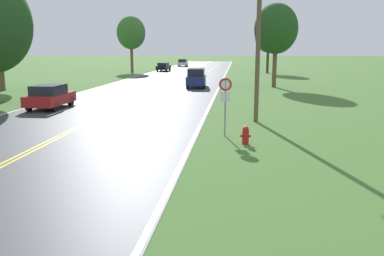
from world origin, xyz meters
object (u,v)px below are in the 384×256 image
tree_mid_treeline (268,37)px  car_black_sedan_mid_near (164,67)px  car_white_hatchback_mid_far (183,63)px  fire_hydrant (246,135)px  traffic_sign (225,92)px  tree_far_back (276,29)px  car_red_sedan_nearest (50,96)px  tree_behind_sign (131,33)px  car_dark_blue_suv_approaching (196,77)px

tree_mid_treeline → car_black_sedan_mid_near: tree_mid_treeline is taller
car_black_sedan_mid_near → car_white_hatchback_mid_far: car_white_hatchback_mid_far is taller
fire_hydrant → car_black_sedan_mid_near: 53.13m
traffic_sign → tree_far_back: 24.29m
tree_far_back → car_red_sedan_nearest: 23.37m
tree_mid_treeline → car_red_sedan_nearest: bearing=-112.9°
tree_behind_sign → car_black_sedan_mid_near: 7.66m
traffic_sign → tree_far_back: tree_far_back is taller
traffic_sign → tree_behind_sign: 50.85m
tree_behind_sign → tree_mid_treeline: 21.91m
fire_hydrant → car_dark_blue_suv_approaching: size_ratio=0.18×
tree_mid_treeline → car_dark_blue_suv_approaching: 25.90m
car_black_sedan_mid_near → car_white_hatchback_mid_far: bearing=-0.9°
tree_behind_sign → car_dark_blue_suv_approaching: bearing=-62.3°
fire_hydrant → tree_mid_treeline: 48.55m
fire_hydrant → car_black_sedan_mid_near: (-12.90, 51.54, 0.37)m
tree_behind_sign → car_white_hatchback_mid_far: tree_behind_sign is taller
tree_behind_sign → tree_far_back: size_ratio=1.09×
tree_mid_treeline → tree_far_back: size_ratio=0.95×
tree_far_back → tree_behind_sign: bearing=131.0°
traffic_sign → tree_behind_sign: size_ratio=0.29×
car_red_sedan_nearest → car_black_sedan_mid_near: car_red_sedan_nearest is taller
fire_hydrant → car_black_sedan_mid_near: size_ratio=0.17×
traffic_sign → car_white_hatchback_mid_far: bearing=99.3°
tree_behind_sign → tree_far_back: bearing=-49.0°
car_white_hatchback_mid_far → tree_mid_treeline: bearing=-141.4°
traffic_sign → car_white_hatchback_mid_far: 68.38m
car_dark_blue_suv_approaching → tree_behind_sign: bearing=-155.1°
fire_hydrant → car_white_hatchback_mid_far: car_white_hatchback_mid_far is taller
car_dark_blue_suv_approaching → car_white_hatchback_mid_far: bearing=-173.3°
tree_far_back → car_white_hatchback_mid_far: size_ratio=2.27×
tree_mid_treeline → car_white_hatchback_mid_far: (-16.13, 20.85, -4.63)m
traffic_sign → tree_mid_treeline: bearing=83.8°
tree_behind_sign → car_white_hatchback_mid_far: 21.19m
car_dark_blue_suv_approaching → car_black_sedan_mid_near: car_dark_blue_suv_approaching is taller
car_dark_blue_suv_approaching → tree_far_back: bearing=94.9°
car_black_sedan_mid_near → fire_hydrant: bearing=-163.9°
car_dark_blue_suv_approaching → car_white_hatchback_mid_far: 45.47m
tree_behind_sign → car_dark_blue_suv_approaching: tree_behind_sign is taller
car_black_sedan_mid_near → tree_far_back: bearing=-146.5°
traffic_sign → car_dark_blue_suv_approaching: traffic_sign is taller
traffic_sign → car_dark_blue_suv_approaching: bearing=99.1°
tree_mid_treeline → car_dark_blue_suv_approaching: (-8.66, -24.00, -4.46)m
tree_mid_treeline → traffic_sign: bearing=-96.2°
car_red_sedan_nearest → car_dark_blue_suv_approaching: 17.43m
car_red_sedan_nearest → car_white_hatchback_mid_far: 60.33m
tree_behind_sign → car_black_sedan_mid_near: (4.84, 2.25, -5.49)m
car_dark_blue_suv_approaching → car_white_hatchback_mid_far: car_dark_blue_suv_approaching is taller
tree_far_back → car_white_hatchback_mid_far: (-15.24, 43.82, -4.90)m
fire_hydrant → car_red_sedan_nearest: size_ratio=0.19×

